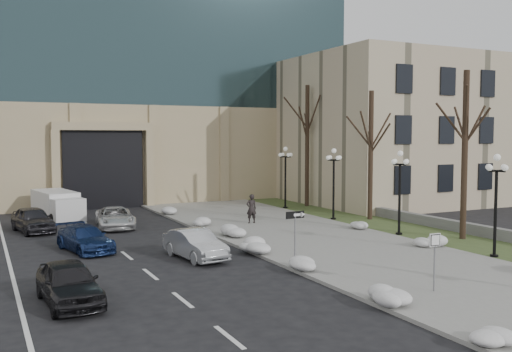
{
  "coord_description": "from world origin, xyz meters",
  "views": [
    {
      "loc": [
        -12.59,
        -12.14,
        5.55
      ],
      "look_at": [
        0.27,
        14.17,
        3.5
      ],
      "focal_mm": 40.0,
      "sensor_mm": 36.0,
      "label": 1
    }
  ],
  "objects_px": {
    "car_d": "(115,217)",
    "car_a": "(69,283)",
    "lamppost_d": "(285,169)",
    "car_c": "(85,239)",
    "car_e": "(33,219)",
    "keep_sign": "(435,250)",
    "lamppost_c": "(334,174)",
    "one_way_sign": "(298,221)",
    "box_truck": "(57,206)",
    "pedestrian": "(251,209)",
    "car_b": "(195,244)",
    "lamppost_b": "(400,181)",
    "lamppost_a": "(496,191)"
  },
  "relations": [
    {
      "from": "car_e",
      "to": "keep_sign",
      "type": "bearing_deg",
      "value": -70.86
    },
    {
      "from": "pedestrian",
      "to": "one_way_sign",
      "type": "bearing_deg",
      "value": 79.7
    },
    {
      "from": "car_a",
      "to": "pedestrian",
      "type": "xyz_separation_m",
      "value": [
        12.7,
        12.53,
        0.31
      ]
    },
    {
      "from": "car_c",
      "to": "car_d",
      "type": "distance_m",
      "value": 7.0
    },
    {
      "from": "car_c",
      "to": "car_d",
      "type": "height_order",
      "value": "car_d"
    },
    {
      "from": "car_d",
      "to": "one_way_sign",
      "type": "distance_m",
      "value": 15.01
    },
    {
      "from": "car_c",
      "to": "lamppost_c",
      "type": "height_order",
      "value": "lamppost_c"
    },
    {
      "from": "box_truck",
      "to": "lamppost_a",
      "type": "height_order",
      "value": "lamppost_a"
    },
    {
      "from": "one_way_sign",
      "to": "keep_sign",
      "type": "xyz_separation_m",
      "value": [
        2.41,
        -5.31,
        -0.44
      ]
    },
    {
      "from": "car_d",
      "to": "keep_sign",
      "type": "relative_size",
      "value": 2.11
    },
    {
      "from": "one_way_sign",
      "to": "lamppost_c",
      "type": "bearing_deg",
      "value": 47.94
    },
    {
      "from": "keep_sign",
      "to": "car_b",
      "type": "bearing_deg",
      "value": 123.53
    },
    {
      "from": "car_a",
      "to": "one_way_sign",
      "type": "height_order",
      "value": "one_way_sign"
    },
    {
      "from": "car_b",
      "to": "lamppost_c",
      "type": "distance_m",
      "value": 14.28
    },
    {
      "from": "car_e",
      "to": "one_way_sign",
      "type": "relative_size",
      "value": 1.75
    },
    {
      "from": "car_b",
      "to": "box_truck",
      "type": "xyz_separation_m",
      "value": [
        -3.99,
        15.97,
        0.23
      ]
    },
    {
      "from": "car_a",
      "to": "pedestrian",
      "type": "distance_m",
      "value": 17.85
    },
    {
      "from": "car_b",
      "to": "car_e",
      "type": "distance_m",
      "value": 12.5
    },
    {
      "from": "lamppost_c",
      "to": "lamppost_d",
      "type": "height_order",
      "value": "same"
    },
    {
      "from": "lamppost_b",
      "to": "lamppost_d",
      "type": "bearing_deg",
      "value": 90.0
    },
    {
      "from": "car_d",
      "to": "box_truck",
      "type": "xyz_separation_m",
      "value": [
        -2.65,
        5.55,
        0.26
      ]
    },
    {
      "from": "car_c",
      "to": "box_truck",
      "type": "height_order",
      "value": "box_truck"
    },
    {
      "from": "lamppost_a",
      "to": "lamppost_d",
      "type": "relative_size",
      "value": 1.0
    },
    {
      "from": "pedestrian",
      "to": "lamppost_b",
      "type": "relative_size",
      "value": 0.38
    },
    {
      "from": "car_b",
      "to": "lamppost_d",
      "type": "xyz_separation_m",
      "value": [
        12.18,
        13.56,
        2.41
      ]
    },
    {
      "from": "car_c",
      "to": "car_e",
      "type": "height_order",
      "value": "car_e"
    },
    {
      "from": "car_d",
      "to": "lamppost_b",
      "type": "height_order",
      "value": "lamppost_b"
    },
    {
      "from": "lamppost_a",
      "to": "lamppost_b",
      "type": "distance_m",
      "value": 6.5
    },
    {
      "from": "car_b",
      "to": "lamppost_d",
      "type": "bearing_deg",
      "value": 40.1
    },
    {
      "from": "car_d",
      "to": "car_e",
      "type": "height_order",
      "value": "car_e"
    },
    {
      "from": "lamppost_b",
      "to": "car_a",
      "type": "bearing_deg",
      "value": -163.96
    },
    {
      "from": "car_e",
      "to": "lamppost_a",
      "type": "distance_m",
      "value": 24.92
    },
    {
      "from": "car_c",
      "to": "car_d",
      "type": "relative_size",
      "value": 0.92
    },
    {
      "from": "car_a",
      "to": "car_d",
      "type": "bearing_deg",
      "value": 68.58
    },
    {
      "from": "car_e",
      "to": "keep_sign",
      "type": "distance_m",
      "value": 23.22
    },
    {
      "from": "keep_sign",
      "to": "car_c",
      "type": "bearing_deg",
      "value": 128.76
    },
    {
      "from": "lamppost_c",
      "to": "one_way_sign",
      "type": "bearing_deg",
      "value": -129.67
    },
    {
      "from": "lamppost_a",
      "to": "lamppost_b",
      "type": "relative_size",
      "value": 1.0
    },
    {
      "from": "car_d",
      "to": "car_a",
      "type": "bearing_deg",
      "value": -100.85
    },
    {
      "from": "car_d",
      "to": "lamppost_c",
      "type": "height_order",
      "value": "lamppost_c"
    },
    {
      "from": "car_d",
      "to": "lamppost_b",
      "type": "relative_size",
      "value": 0.96
    },
    {
      "from": "car_e",
      "to": "pedestrian",
      "type": "xyz_separation_m",
      "value": [
        12.52,
        -3.16,
        0.29
      ]
    },
    {
      "from": "lamppost_b",
      "to": "one_way_sign",
      "type": "bearing_deg",
      "value": -154.02
    },
    {
      "from": "lamppost_d",
      "to": "car_c",
      "type": "bearing_deg",
      "value": -149.7
    },
    {
      "from": "car_b",
      "to": "box_truck",
      "type": "relative_size",
      "value": 0.67
    },
    {
      "from": "lamppost_c",
      "to": "car_e",
      "type": "bearing_deg",
      "value": 167.75
    },
    {
      "from": "lamppost_a",
      "to": "pedestrian",
      "type": "bearing_deg",
      "value": 112.15
    },
    {
      "from": "car_a",
      "to": "lamppost_a",
      "type": "height_order",
      "value": "lamppost_a"
    },
    {
      "from": "car_e",
      "to": "pedestrian",
      "type": "height_order",
      "value": "pedestrian"
    },
    {
      "from": "lamppost_c",
      "to": "lamppost_b",
      "type": "bearing_deg",
      "value": -90.0
    }
  ]
}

